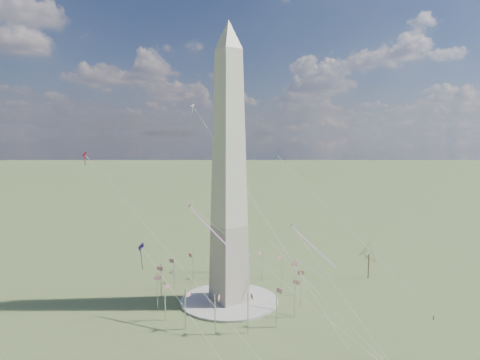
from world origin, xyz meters
TOP-DOWN VIEW (x-y plane):
  - ground at (0.00, 0.00)m, footprint 2000.00×2000.00m
  - plaza at (0.00, 0.00)m, footprint 36.00×36.00m
  - washington_monument at (0.00, 0.00)m, footprint 15.56×15.56m
  - flagpole_ring at (-0.00, -0.00)m, footprint 54.40×54.40m
  - tree_near at (62.74, -14.49)m, footprint 8.85×8.85m
  - person_east at (45.57, -53.29)m, footprint 0.61×0.43m
  - kite_delta_black at (38.37, 15.73)m, footprint 18.38×17.12m
  - kite_diamond_purple at (-31.76, 5.14)m, footprint 2.11×3.19m
  - kite_streamer_left at (19.79, -19.84)m, footprint 4.96×18.53m
  - kite_streamer_mid at (-14.69, -7.47)m, footprint 6.66×20.66m
  - kite_streamer_right at (35.39, 7.07)m, footprint 18.40×18.30m
  - kite_small_red at (-40.25, 33.52)m, footprint 1.37×2.23m
  - kite_small_white at (12.47, 46.09)m, footprint 1.60×1.43m

SIDE VIEW (x-z plane):
  - ground at x=0.00m, z-range 0.00..0.00m
  - plaza at x=0.00m, z-range 0.00..0.80m
  - person_east at x=45.57m, z-range 0.00..1.59m
  - flagpole_ring at x=0.00m, z-range 0.77..13.77m
  - kite_streamer_right at x=35.39m, z-range 2.22..19.07m
  - tree_near at x=62.74m, z-range 3.30..18.80m
  - kite_diamond_purple at x=-31.76m, z-range 19.07..28.62m
  - kite_streamer_left at x=19.79m, z-range 17.73..30.57m
  - kite_streamer_mid at x=-14.69m, z-range 25.44..39.90m
  - washington_monument at x=0.00m, z-range -2.05..97.95m
  - kite_delta_black at x=38.37m, z-range 43.02..59.89m
  - kite_small_red at x=-40.25m, z-range 51.36..56.44m
  - kite_small_white at x=12.47m, z-range 71.78..76.14m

